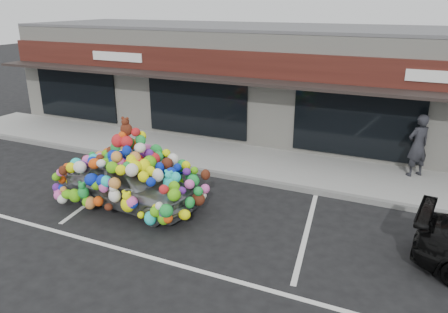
% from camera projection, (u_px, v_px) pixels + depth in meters
% --- Properties ---
extents(ground, '(90.00, 90.00, 0.00)m').
position_uv_depth(ground, '(200.00, 213.00, 11.43)').
color(ground, black).
rests_on(ground, ground).
extents(shop_building, '(24.00, 7.20, 4.31)m').
position_uv_depth(shop_building, '(295.00, 81.00, 17.92)').
color(shop_building, beige).
rests_on(shop_building, ground).
extents(sidewalk, '(26.00, 3.00, 0.15)m').
position_uv_depth(sidewalk, '(255.00, 162.00, 14.83)').
color(sidewalk, '#979791').
rests_on(sidewalk, ground).
extents(kerb, '(26.00, 0.18, 0.16)m').
position_uv_depth(kerb, '(237.00, 178.00, 13.54)').
color(kerb, slate).
rests_on(kerb, ground).
extents(parking_stripe_left, '(0.73, 4.37, 0.01)m').
position_uv_depth(parking_stripe_left, '(107.00, 190.00, 12.87)').
color(parking_stripe_left, silver).
rests_on(parking_stripe_left, ground).
extents(parking_stripe_mid, '(0.73, 4.37, 0.01)m').
position_uv_depth(parking_stripe_mid, '(307.00, 232.00, 10.49)').
color(parking_stripe_mid, silver).
rests_on(parking_stripe_mid, ground).
extents(lane_line, '(14.00, 0.12, 0.01)m').
position_uv_depth(lane_line, '(235.00, 281.00, 8.67)').
color(lane_line, silver).
rests_on(lane_line, ground).
extents(toy_car, '(2.77, 4.19, 2.36)m').
position_uv_depth(toy_car, '(131.00, 178.00, 11.63)').
color(toy_car, silver).
rests_on(toy_car, ground).
extents(pedestrian_a, '(0.84, 0.82, 1.94)m').
position_uv_depth(pedestrian_a, '(418.00, 146.00, 13.22)').
color(pedestrian_a, black).
rests_on(pedestrian_a, sidewalk).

